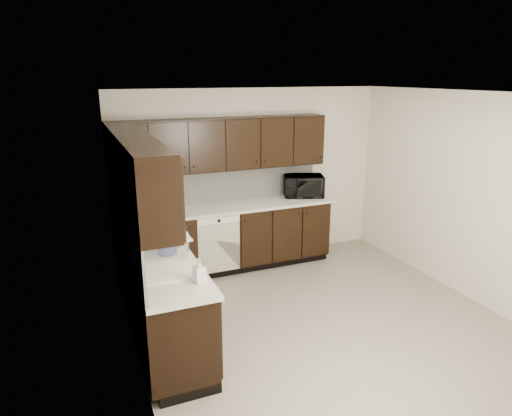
{
  "coord_description": "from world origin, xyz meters",
  "views": [
    {
      "loc": [
        -2.41,
        -4.03,
        2.68
      ],
      "look_at": [
        -0.5,
        0.6,
        1.21
      ],
      "focal_mm": 32.0,
      "sensor_mm": 36.0,
      "label": 1
    }
  ],
  "objects_px": {
    "toaster_oven": "(140,207)",
    "blue_pitcher": "(167,242)",
    "sink": "(166,271)",
    "microwave": "(303,186)",
    "storage_bin": "(165,247)"
  },
  "relations": [
    {
      "from": "toaster_oven",
      "to": "blue_pitcher",
      "type": "bearing_deg",
      "value": -86.59
    },
    {
      "from": "sink",
      "to": "microwave",
      "type": "distance_m",
      "value": 2.99
    },
    {
      "from": "storage_bin",
      "to": "blue_pitcher",
      "type": "relative_size",
      "value": 1.67
    },
    {
      "from": "sink",
      "to": "microwave",
      "type": "height_order",
      "value": "microwave"
    },
    {
      "from": "blue_pitcher",
      "to": "microwave",
      "type": "bearing_deg",
      "value": 36.42
    },
    {
      "from": "toaster_oven",
      "to": "blue_pitcher",
      "type": "height_order",
      "value": "blue_pitcher"
    },
    {
      "from": "microwave",
      "to": "blue_pitcher",
      "type": "xyz_separation_m",
      "value": [
        -2.34,
        -1.52,
        -0.02
      ]
    },
    {
      "from": "sink",
      "to": "storage_bin",
      "type": "distance_m",
      "value": 0.3
    },
    {
      "from": "sink",
      "to": "blue_pitcher",
      "type": "relative_size",
      "value": 2.91
    },
    {
      "from": "microwave",
      "to": "storage_bin",
      "type": "height_order",
      "value": "microwave"
    },
    {
      "from": "sink",
      "to": "storage_bin",
      "type": "relative_size",
      "value": 1.74
    },
    {
      "from": "microwave",
      "to": "toaster_oven",
      "type": "height_order",
      "value": "microwave"
    },
    {
      "from": "toaster_oven",
      "to": "blue_pitcher",
      "type": "relative_size",
      "value": 1.35
    },
    {
      "from": "storage_bin",
      "to": "blue_pitcher",
      "type": "height_order",
      "value": "blue_pitcher"
    },
    {
      "from": "storage_bin",
      "to": "sink",
      "type": "bearing_deg",
      "value": -100.41
    }
  ]
}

